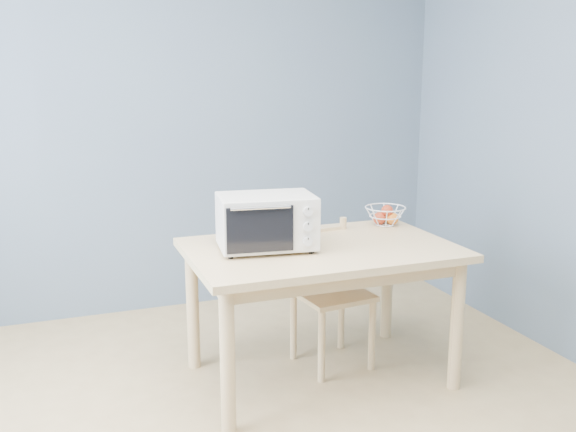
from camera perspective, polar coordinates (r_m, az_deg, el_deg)
name	(u,v)px	position (r m, az deg, el deg)	size (l,w,h in m)	color
room	(278,171)	(2.32, -0.92, 3.99)	(4.01, 4.51, 2.61)	tan
dining_table	(321,264)	(3.43, 2.92, -4.33)	(1.40, 0.90, 0.75)	#D5BC7F
toaster_oven	(263,221)	(3.30, -2.25, -0.47)	(0.53, 0.40, 0.29)	silver
fruit_basket	(385,215)	(3.89, 8.63, 0.09)	(0.32, 0.32, 0.13)	silver
dining_chair	(329,295)	(3.70, 3.67, -7.06)	(0.42, 0.42, 0.82)	#D5BC7F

